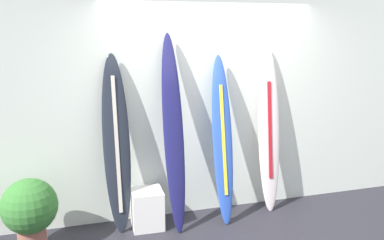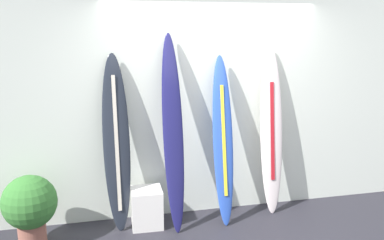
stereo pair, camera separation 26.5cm
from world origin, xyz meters
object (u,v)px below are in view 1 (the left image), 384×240
object	(u,v)px
surfboard_ivory	(269,130)
surfboard_charcoal	(117,145)
potted_plant	(30,210)
surfboard_cobalt	(223,141)
display_block_left	(147,209)
surfboard_navy	(173,133)

from	to	relation	value
surfboard_ivory	surfboard_charcoal	bearing A→B (deg)	-179.31
surfboard_charcoal	potted_plant	xyz separation A→B (m)	(-0.90, -0.24, -0.53)
surfboard_charcoal	surfboard_ivory	world-z (taller)	surfboard_ivory
surfboard_cobalt	surfboard_ivory	bearing A→B (deg)	9.80
potted_plant	display_block_left	bearing A→B (deg)	8.21
surfboard_cobalt	surfboard_ivory	xyz separation A→B (m)	(0.64, 0.11, 0.06)
display_block_left	potted_plant	size ratio (longest dim) A/B	0.58
display_block_left	surfboard_cobalt	bearing A→B (deg)	-1.56
surfboard_charcoal	surfboard_navy	distance (m)	0.63
surfboard_ivory	potted_plant	world-z (taller)	surfboard_ivory
surfboard_cobalt	surfboard_charcoal	bearing A→B (deg)	175.75
surfboard_cobalt	potted_plant	bearing A→B (deg)	-175.90
surfboard_charcoal	surfboard_navy	size ratio (longest dim) A/B	0.90
surfboard_ivory	display_block_left	world-z (taller)	surfboard_ivory
surfboard_cobalt	surfboard_navy	bearing A→B (deg)	-179.05
surfboard_cobalt	potted_plant	xyz separation A→B (m)	(-2.10, -0.15, -0.50)
surfboard_cobalt	surfboard_ivory	world-z (taller)	surfboard_ivory
surfboard_ivory	potted_plant	xyz separation A→B (m)	(-2.74, -0.26, -0.56)
display_block_left	surfboard_navy	bearing A→B (deg)	-6.28
surfboard_cobalt	display_block_left	distance (m)	1.15
surfboard_charcoal	surfboard_ivory	xyz separation A→B (m)	(1.84, 0.02, 0.03)
surfboard_cobalt	potted_plant	distance (m)	2.16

